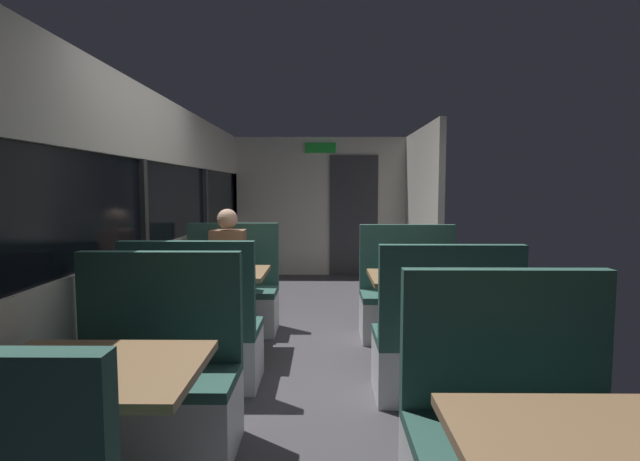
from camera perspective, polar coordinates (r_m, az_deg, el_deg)
The scene contains 16 objects.
ground_plane at distance 4.30m, azimuth -0.38°, elevation -15.13°, with size 3.30×9.20×0.02m, color #423F44.
carriage_window_panel_left at distance 4.33m, azimuth -19.99°, elevation -0.08°, with size 0.09×8.48×2.30m.
carriage_end_bulkhead at distance 8.24m, azimuth 0.49°, elevation 2.69°, with size 2.90×0.11×2.30m.
carriage_aisle_panel_right at distance 7.18m, azimuth 11.67°, elevation 2.35°, with size 0.08×2.40×2.30m, color beige.
dining_table_near_window at distance 2.32m, azimuth -25.02°, elevation -16.40°, with size 0.90×0.70×0.74m.
bench_near_window_facing_entry at distance 3.04m, azimuth -18.84°, elevation -17.34°, with size 0.95×0.50×1.10m.
dining_table_mid_window at distance 4.43m, azimuth -12.07°, elevation -5.91°, with size 0.90×0.70×0.74m.
bench_mid_window_facing_end at distance 3.84m, azimuth -14.31°, elevation -12.43°, with size 0.95×0.50×1.10m.
bench_mid_window_facing_entry at distance 5.16m, azimuth -10.30°, elevation -7.85°, with size 0.95×0.50×1.10m.
bench_front_aisle_facing_entry at distance 2.48m, azimuth 21.75°, elevation -22.71°, with size 0.95×0.50×1.10m.
dining_table_rear_aisle at distance 4.21m, azimuth 11.98°, elevation -6.48°, with size 0.90×0.70×0.74m.
bench_rear_aisle_facing_end at distance 3.63m, azimuth 14.13°, elevation -13.49°, with size 0.95×0.50×1.10m.
bench_rear_aisle_facing_entry at distance 4.94m, azimuth 10.30°, elevation -8.42°, with size 0.95×0.50×1.10m.
seated_passenger at distance 5.05m, azimuth -10.49°, elevation -5.72°, with size 0.47×0.55×1.26m.
coffee_cup_primary at distance 4.54m, azimuth -14.56°, elevation -3.83°, with size 0.07×0.07×0.09m.
coffee_cup_secondary at distance 4.07m, azimuth 10.70°, elevation -4.75°, with size 0.07×0.07×0.09m.
Camera 1 is at (0.07, -4.03, 1.47)m, focal length 27.61 mm.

